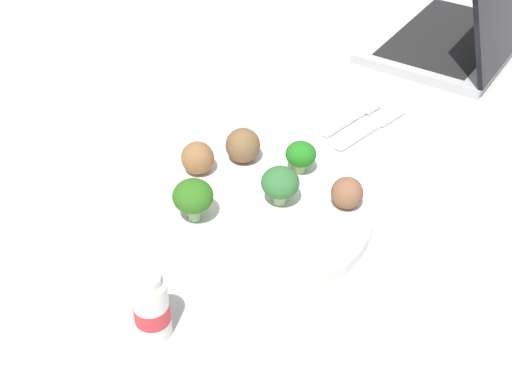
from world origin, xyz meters
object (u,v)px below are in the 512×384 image
(meatball_back_left, at_px, (347,193))
(yogurt_bottle, at_px, (151,308))
(broccoli_floret_back_left, at_px, (301,155))
(laptop, at_px, (464,27))
(broccoli_floret_front_left, at_px, (280,183))
(knife, at_px, (374,126))
(meatball_mid_right, at_px, (243,145))
(napkin, at_px, (360,126))
(plate, at_px, (256,210))
(broccoli_floret_center, at_px, (193,197))
(meatball_near_rim, at_px, (198,158))
(fork, at_px, (354,117))

(meatball_back_left, bearing_deg, yogurt_bottle, 176.50)
(broccoli_floret_back_left, relative_size, laptop, 0.12)
(broccoli_floret_front_left, relative_size, knife, 0.34)
(yogurt_bottle, bearing_deg, meatball_mid_right, 28.82)
(meatball_back_left, distance_m, napkin, 0.20)
(napkin, bearing_deg, plate, -171.95)
(broccoli_floret_center, relative_size, meatball_mid_right, 1.18)
(meatball_near_rim, relative_size, knife, 0.29)
(plate, distance_m, broccoli_floret_center, 0.09)
(broccoli_floret_back_left, distance_m, meatball_near_rim, 0.13)
(broccoli_floret_back_left, relative_size, knife, 0.29)
(napkin, distance_m, yogurt_bottle, 0.45)
(broccoli_floret_back_left, relative_size, meatball_back_left, 1.11)
(meatball_near_rim, height_order, knife, meatball_near_rim)
(plate, relative_size, napkin, 1.65)
(broccoli_floret_center, distance_m, broccoli_floret_back_left, 0.16)
(meatball_back_left, xyz_separation_m, laptop, (0.49, 0.15, 0.00))
(plate, relative_size, yogurt_bottle, 3.58)
(broccoli_floret_back_left, bearing_deg, knife, 2.54)
(yogurt_bottle, bearing_deg, knife, 9.50)
(plate, distance_m, knife, 0.25)
(broccoli_floret_back_left, distance_m, meatball_back_left, 0.08)
(fork, bearing_deg, napkin, -112.55)
(laptop, bearing_deg, broccoli_floret_front_left, -170.50)
(broccoli_floret_center, bearing_deg, broccoli_floret_front_left, -27.62)
(plate, relative_size, meatball_near_rim, 6.68)
(meatball_back_left, relative_size, napkin, 0.23)
(broccoli_floret_center, height_order, knife, broccoli_floret_center)
(broccoli_floret_front_left, distance_m, knife, 0.23)
(meatball_mid_right, relative_size, napkin, 0.27)
(broccoli_floret_center, height_order, meatball_back_left, broccoli_floret_center)
(napkin, height_order, fork, fork)
(broccoli_floret_front_left, height_order, meatball_near_rim, broccoli_floret_front_left)
(broccoli_floret_front_left, height_order, yogurt_bottle, yogurt_bottle)
(fork, bearing_deg, meatball_near_rim, 169.66)
(fork, xyz_separation_m, laptop, (0.32, 0.02, 0.03))
(broccoli_floret_back_left, xyz_separation_m, meatball_near_rim, (-0.09, 0.09, -0.01))
(broccoli_floret_center, relative_size, broccoli_floret_back_left, 1.25)
(broccoli_floret_front_left, relative_size, fork, 0.41)
(broccoli_floret_center, height_order, napkin, broccoli_floret_center)
(broccoli_floret_front_left, distance_m, yogurt_bottle, 0.22)
(broccoli_floret_center, relative_size, laptop, 0.15)
(fork, distance_m, knife, 0.04)
(broccoli_floret_center, height_order, meatball_near_rim, broccoli_floret_center)
(yogurt_bottle, bearing_deg, plate, 16.55)
(broccoli_floret_center, xyz_separation_m, broccoli_floret_front_left, (0.09, -0.05, -0.00))
(plate, distance_m, broccoli_floret_back_left, 0.09)
(plate, bearing_deg, napkin, 8.05)
(meatball_back_left, bearing_deg, meatball_mid_right, 99.26)
(meatball_back_left, bearing_deg, plate, 135.68)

